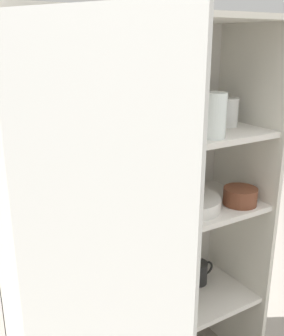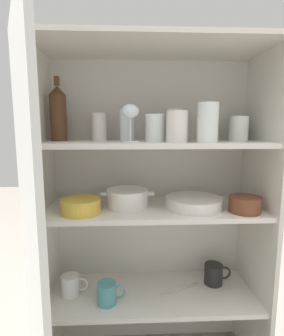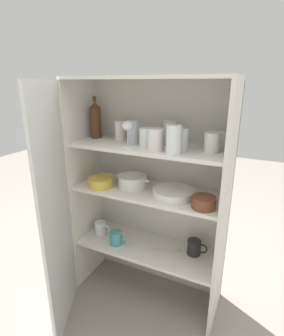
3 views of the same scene
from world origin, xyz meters
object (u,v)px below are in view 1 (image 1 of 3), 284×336
at_px(coffee_mug_primary, 105,333).
at_px(serving_bowl_small, 240,195).
at_px(plate_stack_white, 188,203).
at_px(wine_bottle, 12,111).
at_px(casserole_dish, 115,213).
at_px(mixing_bowl_large, 73,238).

bearing_deg(coffee_mug_primary, serving_bowl_small, -2.20).
distance_m(plate_stack_white, serving_bowl_small, 0.20).
bearing_deg(coffee_mug_primary, wine_bottle, 148.89).
height_order(wine_bottle, plate_stack_white, wine_bottle).
bearing_deg(casserole_dish, plate_stack_white, -6.06).
distance_m(serving_bowl_small, coffee_mug_primary, 0.68).
height_order(wine_bottle, coffee_mug_primary, wine_bottle).
bearing_deg(serving_bowl_small, coffee_mug_primary, 177.80).
bearing_deg(wine_bottle, serving_bowl_small, -10.69).
bearing_deg(wine_bottle, coffee_mug_primary, -31.11).
bearing_deg(wine_bottle, mixing_bowl_large, -50.41).
height_order(wine_bottle, casserole_dish, wine_bottle).
relative_size(mixing_bowl_large, serving_bowl_small, 1.24).
bearing_deg(casserole_dish, wine_bottle, 170.98).
relative_size(wine_bottle, mixing_bowl_large, 1.71).
height_order(plate_stack_white, coffee_mug_primary, plate_stack_white).
bearing_deg(serving_bowl_small, wine_bottle, 169.31).
xyz_separation_m(plate_stack_white, serving_bowl_small, (0.19, -0.07, 0.01)).
bearing_deg(serving_bowl_small, plate_stack_white, 160.41).
xyz_separation_m(wine_bottle, serving_bowl_small, (0.75, -0.14, -0.36)).
bearing_deg(plate_stack_white, casserole_dish, 173.94).
xyz_separation_m(casserole_dish, coffee_mug_primary, (-0.09, -0.08, -0.39)).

